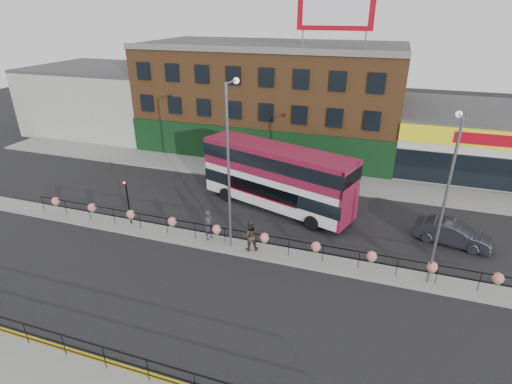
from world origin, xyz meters
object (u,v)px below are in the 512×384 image
(pedestrian_b, at_px, (250,235))
(double_decker_bus, at_px, (277,172))
(pedestrian_a, at_px, (209,225))
(lamp_column_east, at_px, (446,190))
(car, at_px, (452,233))
(lamp_column_west, at_px, (230,154))

(pedestrian_b, bearing_deg, double_decker_bus, -113.86)
(pedestrian_a, height_order, pedestrian_b, pedestrian_b)
(pedestrian_b, distance_m, lamp_column_east, 10.81)
(car, height_order, pedestrian_b, pedestrian_b)
(pedestrian_b, relative_size, lamp_column_west, 0.20)
(car, relative_size, lamp_column_west, 0.47)
(car, height_order, lamp_column_west, lamp_column_west)
(double_decker_bus, bearing_deg, lamp_column_west, -101.42)
(double_decker_bus, height_order, pedestrian_b, double_decker_bus)
(double_decker_bus, relative_size, lamp_column_east, 1.32)
(pedestrian_b, distance_m, lamp_column_west, 5.00)
(double_decker_bus, bearing_deg, car, -6.08)
(car, relative_size, pedestrian_b, 2.37)
(double_decker_bus, relative_size, car, 2.53)
(double_decker_bus, height_order, car, double_decker_bus)
(double_decker_bus, height_order, lamp_column_east, lamp_column_east)
(double_decker_bus, height_order, pedestrian_a, double_decker_bus)
(lamp_column_east, bearing_deg, lamp_column_west, 179.79)
(pedestrian_a, bearing_deg, lamp_column_east, -74.20)
(lamp_column_west, height_order, lamp_column_east, lamp_column_west)
(double_decker_bus, xyz_separation_m, lamp_column_west, (-1.17, -5.79, 3.11))
(double_decker_bus, distance_m, lamp_column_east, 11.88)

